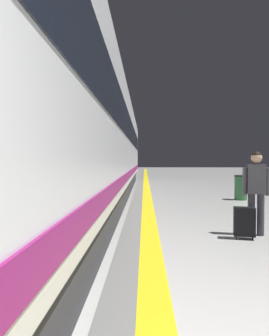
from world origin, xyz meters
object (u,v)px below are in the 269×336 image
Objects in this scene: high_speed_train at (45,107)px; passenger_near at (256,187)px; waste_bin at (241,187)px; suitcase_near at (244,222)px.

passenger_near is at bearing 0.90° from high_speed_train.
waste_bin is at bearing 75.96° from passenger_near.
passenger_near is at bearing 43.43° from suitcase_near.
waste_bin is at bearing 73.68° from suitcase_near.
high_speed_train is at bearing -135.01° from waste_bin.
passenger_near is 2.77× the size of suitcase_near.
suitcase_near is at bearing -136.57° from passenger_near.
waste_bin is (1.67, 5.71, 0.13)m from suitcase_near.
passenger_near reaches higher than waste_bin.
passenger_near is 5.60m from waste_bin.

